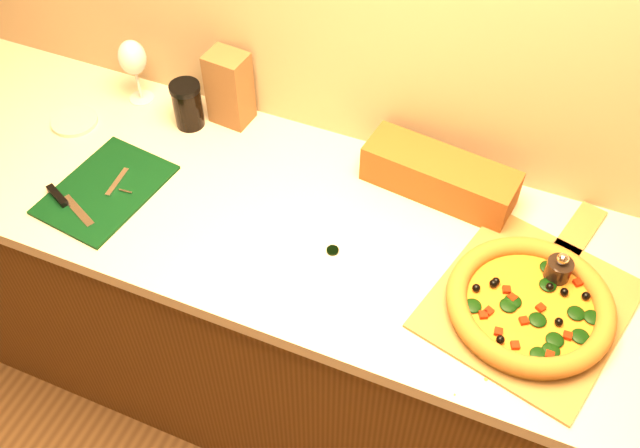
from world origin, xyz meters
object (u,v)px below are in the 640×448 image
at_px(pizza_peel, 532,300).
at_px(cutting_board, 104,190).
at_px(pizza, 530,305).
at_px(wine_glass, 133,59).
at_px(pepper_grinder, 557,273).
at_px(side_plate, 75,121).
at_px(dark_jar, 188,105).

distance_m(pizza_peel, cutting_board, 1.09).
bearing_deg(pizza, wine_glass, 165.52).
distance_m(pizza_peel, wine_glass, 1.24).
distance_m(cutting_board, pepper_grinder, 1.13).
xyz_separation_m(pepper_grinder, side_plate, (-1.35, 0.04, -0.04)).
distance_m(pizza_peel, pizza, 0.05).
xyz_separation_m(wine_glass, dark_jar, (0.19, -0.04, -0.07)).
height_order(pizza_peel, pizza, pizza).
bearing_deg(pizza_peel, pepper_grinder, 76.12).
distance_m(pizza_peel, pepper_grinder, 0.08).
distance_m(cutting_board, wine_glass, 0.40).
bearing_deg(pizza, pizza_peel, 83.33).
distance_m(pizza, cutting_board, 1.09).
distance_m(pizza, wine_glass, 1.24).
bearing_deg(dark_jar, pepper_grinder, -9.10).
bearing_deg(dark_jar, wine_glass, 167.44).
relative_size(pizza, side_plate, 2.86).
height_order(pizza, pepper_grinder, pepper_grinder).
xyz_separation_m(pizza, dark_jar, (-1.01, 0.27, 0.04)).
xyz_separation_m(pizza_peel, pepper_grinder, (0.03, 0.06, 0.04)).
bearing_deg(pizza_peel, side_plate, -170.24).
xyz_separation_m(cutting_board, dark_jar, (0.07, 0.32, 0.06)).
xyz_separation_m(pizza, cutting_board, (-1.08, -0.05, -0.03)).
xyz_separation_m(pizza_peel, pizza, (-0.00, -0.04, 0.03)).
bearing_deg(pizza_peel, cutting_board, -161.10).
relative_size(pizza_peel, dark_jar, 4.63).
bearing_deg(pepper_grinder, dark_jar, 170.90).
bearing_deg(pizza_peel, wine_glass, -178.38).
relative_size(dark_jar, side_plate, 1.05).
height_order(pizza_peel, wine_glass, wine_glass).
bearing_deg(pepper_grinder, wine_glass, 170.37).
relative_size(pizza, wine_glass, 1.88).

